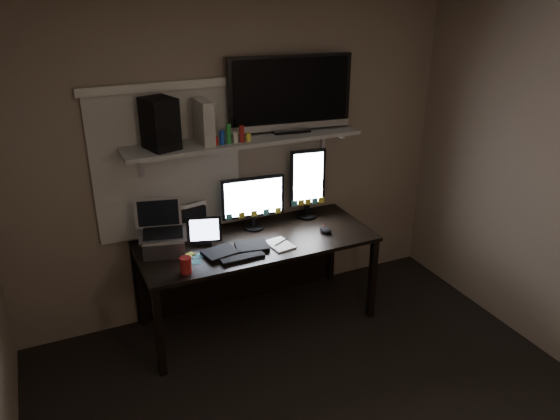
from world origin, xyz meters
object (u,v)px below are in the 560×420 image
monitor_landscape (253,203)px  speaker (160,124)px  monitor_portrait (308,184)px  tv (290,94)px  tablet (204,231)px  game_console (204,122)px  laptop (163,229)px  cup (186,265)px  keyboard (236,250)px  mouse (325,230)px  desk (251,253)px

monitor_landscape → speaker: 0.98m
monitor_portrait → tv: size_ratio=0.62×
monitor_portrait → tablet: 0.96m
speaker → monitor_landscape: bearing=-15.9°
game_console → tablet: bearing=-126.0°
game_console → speaker: (-0.31, -0.01, 0.02)m
monitor_landscape → monitor_portrait: monitor_portrait is taller
laptop → cup: size_ratio=3.22×
keyboard → tv: size_ratio=0.51×
mouse → tablet: 0.95m
game_console → speaker: speaker is taller
monitor_landscape → mouse: size_ratio=4.50×
monitor_portrait → laptop: 1.25m
tablet → tv: 1.22m
desk → keyboard: bearing=-130.6°
monitor_landscape → game_console: game_console is taller
mouse → game_console: bearing=150.5°
desk → speaker: size_ratio=5.09×
laptop → speaker: 0.75m
monitor_portrait → tv: (-0.16, 0.01, 0.74)m
mouse → speaker: speaker is taller
keyboard → speaker: size_ratio=1.39×
monitor_landscape → monitor_portrait: 0.50m
cup → game_console: size_ratio=0.37×
monitor_landscape → monitor_portrait: size_ratio=0.85×
keyboard → mouse: size_ratio=4.39×
cup → desk: bearing=32.1°
mouse → laptop: size_ratio=0.30×
desk → monitor_landscape: monitor_landscape is taller
monitor_portrait → tablet: bearing=-164.3°
speaker → desk: bearing=-22.6°
tablet → speaker: 0.85m
monitor_landscape → speaker: (-0.67, -0.00, 0.71)m
mouse → tv: tv is taller
keyboard → tv: tv is taller
tv → laptop: bearing=-164.9°
monitor_portrait → tv: 0.76m
tablet → monitor_portrait: bearing=24.9°
tv → speaker: size_ratio=2.70×
monitor_landscape → tv: tv is taller
cup → tv: tv is taller
monitor_landscape → laptop: 0.76m
laptop → speaker: speaker is taller
game_console → monitor_portrait: bearing=0.6°
monitor_portrait → game_console: size_ratio=1.90×
monitor_portrait → cup: 1.30m
cup → mouse: bearing=8.1°
keyboard → mouse: 0.75m
desk → tv: bearing=16.5°
mouse → keyboard: bearing=171.8°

